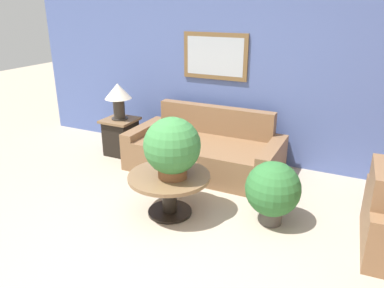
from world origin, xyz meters
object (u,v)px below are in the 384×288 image
(table_lamp, at_px, (118,95))
(potted_plant_on_table, at_px, (172,147))
(couch_main, at_px, (205,151))
(potted_plant_floor, at_px, (273,190))
(coffee_table, at_px, (169,186))
(side_table, at_px, (121,136))

(table_lamp, relative_size, potted_plant_on_table, 0.83)
(couch_main, xyz_separation_m, potted_plant_floor, (1.19, -0.94, 0.12))
(coffee_table, xyz_separation_m, side_table, (-1.52, 1.22, -0.05))
(side_table, xyz_separation_m, potted_plant_floor, (2.58, -0.91, 0.10))
(table_lamp, bearing_deg, couch_main, 1.21)
(couch_main, distance_m, potted_plant_floor, 1.52)
(side_table, relative_size, potted_plant_on_table, 0.86)
(couch_main, relative_size, coffee_table, 2.34)
(couch_main, bearing_deg, potted_plant_on_table, -81.73)
(couch_main, height_order, potted_plant_floor, couch_main)
(table_lamp, distance_m, potted_plant_on_table, 2.01)
(side_table, xyz_separation_m, table_lamp, (0.00, 0.00, 0.64))
(side_table, bearing_deg, potted_plant_floor, -19.49)
(table_lamp, bearing_deg, potted_plant_on_table, -38.08)
(coffee_table, relative_size, table_lamp, 1.64)
(potted_plant_on_table, bearing_deg, side_table, 141.92)
(coffee_table, relative_size, potted_plant_floor, 1.29)
(table_lamp, height_order, potted_plant_on_table, potted_plant_on_table)
(side_table, distance_m, potted_plant_floor, 2.74)
(coffee_table, bearing_deg, table_lamp, 141.39)
(couch_main, xyz_separation_m, side_table, (-1.40, -0.03, 0.02))
(table_lamp, bearing_deg, side_table, 0.00)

